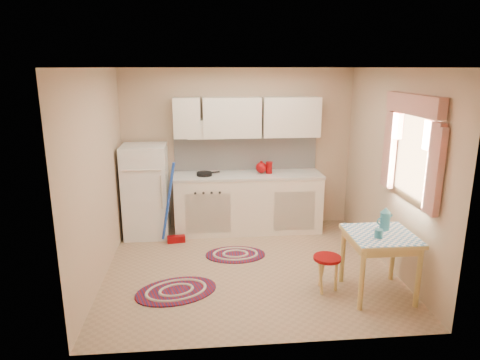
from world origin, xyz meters
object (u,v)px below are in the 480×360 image
at_px(table, 378,264).
at_px(stool, 326,273).
at_px(fridge, 146,191).
at_px(base_cabinets, 248,204).

distance_m(table, stool, 0.59).
xyz_separation_m(table, stool, (-0.56, 0.12, -0.15)).
xyz_separation_m(fridge, stool, (2.24, -1.92, -0.49)).
xyz_separation_m(base_cabinets, table, (1.25, -2.09, -0.08)).
xyz_separation_m(base_cabinets, stool, (0.69, -1.97, -0.23)).
relative_size(fridge, base_cabinets, 0.62).
bearing_deg(table, base_cabinets, 120.82).
relative_size(base_cabinets, table, 3.12).
bearing_deg(fridge, table, -36.10).
distance_m(base_cabinets, table, 2.44).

